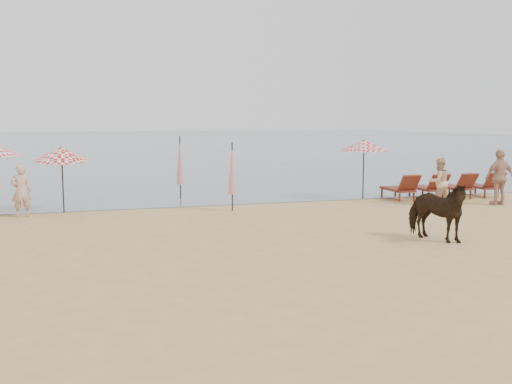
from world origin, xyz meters
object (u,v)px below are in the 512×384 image
lounger_cluster_right (444,186)px  umbrella_open_right (364,145)px  umbrella_open_left_b (62,154)px  umbrella_closed_right (180,161)px  beachgoer_left (21,191)px  beachgoer_right_a (439,182)px  beachgoer_right_b (500,177)px  cow (436,211)px  umbrella_closed_left (232,169)px

lounger_cluster_right → umbrella_open_right: size_ratio=1.94×
umbrella_open_left_b → umbrella_open_right: size_ratio=0.98×
umbrella_open_left_b → umbrella_closed_right: (4.16, 2.00, -0.45)m
beachgoer_left → beachgoer_right_a: (13.89, -1.60, 0.02)m
umbrella_open_left_b → umbrella_open_right: umbrella_open_right is taller
umbrella_closed_right → beachgoer_right_b: bearing=-23.5°
beachgoer_right_a → beachgoer_right_b: 2.19m
lounger_cluster_right → beachgoer_left: beachgoer_left is taller
umbrella_closed_right → cow: size_ratio=1.36×
umbrella_closed_left → beachgoer_left: size_ratio=1.40×
umbrella_open_right → beachgoer_right_a: umbrella_open_right is taller
umbrella_open_left_b → cow: bearing=-55.7°
cow → umbrella_closed_right: bearing=93.6°
beachgoer_right_b → umbrella_open_right: bearing=-33.9°
lounger_cluster_right → beachgoer_right_a: size_ratio=2.63×
umbrella_closed_right → cow: umbrella_closed_right is taller
umbrella_closed_right → beachgoer_right_a: umbrella_closed_right is taller
umbrella_open_right → beachgoer_right_a: bearing=-61.5°
beachgoer_right_b → umbrella_closed_right: bearing=-23.2°
umbrella_open_left_b → umbrella_closed_right: umbrella_closed_right is taller
umbrella_closed_right → beachgoer_left: bearing=-155.1°
lounger_cluster_right → beachgoer_left: size_ratio=2.70×
lounger_cluster_right → beachgoer_left: (-15.12, 0.13, 0.34)m
umbrella_closed_left → beachgoer_right_b: (9.42, -1.43, -0.42)m
umbrella_open_right → cow: bearing=-115.6°
umbrella_open_left_b → lounger_cluster_right: bearing=-19.6°
umbrella_closed_left → beachgoer_right_a: umbrella_closed_left is taller
umbrella_closed_left → beachgoer_right_b: bearing=-8.6°
cow → beachgoer_left: beachgoer_left is taller
cow → beachgoer_right_a: (3.62, 5.16, 0.09)m
umbrella_closed_left → cow: size_ratio=1.29×
umbrella_closed_left → beachgoer_left: (-6.59, 0.70, -0.59)m
beachgoer_left → umbrella_closed_right: bearing=-164.3°
beachgoer_right_a → cow: bearing=53.9°
umbrella_closed_right → umbrella_open_right: bearing=-16.2°
umbrella_closed_left → umbrella_closed_right: 3.42m
lounger_cluster_right → beachgoer_right_a: (-1.23, -1.47, 0.36)m
beachgoer_left → cow: bearing=137.4°
lounger_cluster_right → beachgoer_right_a: beachgoer_right_a is taller
lounger_cluster_right → umbrella_closed_left: size_ratio=1.93×
umbrella_open_right → beachgoer_right_b: umbrella_open_right is taller
umbrella_open_right → beachgoer_left: 12.12m
cow → beachgoer_left: (-10.26, 6.76, 0.07)m
beachgoer_left → beachgoer_right_b: bearing=163.2°
umbrella_closed_right → beachgoer_left: (-5.37, -2.50, -0.66)m
beachgoer_right_a → beachgoer_right_b: beachgoer_right_b is taller
lounger_cluster_right → cow: bearing=-124.8°
umbrella_open_left_b → beachgoer_right_a: bearing=-26.4°
umbrella_closed_left → lounger_cluster_right: bearing=3.8°
lounger_cluster_right → umbrella_closed_right: (-9.74, 2.63, 1.00)m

